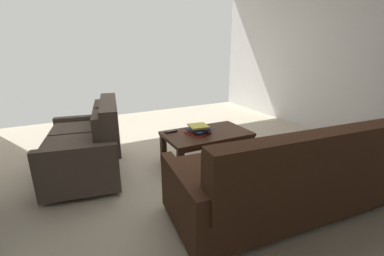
% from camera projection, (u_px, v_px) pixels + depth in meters
% --- Properties ---
extents(ground_plane, '(5.39, 5.95, 0.01)m').
position_uv_depth(ground_plane, '(191.00, 166.00, 3.37)').
color(ground_plane, beige).
extents(wall_left, '(0.12, 5.95, 2.56)m').
position_uv_depth(wall_left, '(342.00, 59.00, 4.13)').
color(wall_left, silver).
rests_on(wall_left, ground).
extents(sofa_main, '(2.07, 1.03, 0.88)m').
position_uv_depth(sofa_main, '(284.00, 178.00, 2.33)').
color(sofa_main, black).
rests_on(sofa_main, ground).
extents(loveseat_near, '(1.00, 1.37, 0.88)m').
position_uv_depth(loveseat_near, '(89.00, 145.00, 3.07)').
color(loveseat_near, black).
rests_on(loveseat_near, ground).
extents(coffee_table, '(1.09, 0.64, 0.43)m').
position_uv_depth(coffee_table, '(207.00, 137.00, 3.36)').
color(coffee_table, '#3D2316').
rests_on(coffee_table, ground).
extents(end_table, '(0.43, 0.43, 0.57)m').
position_uv_depth(end_table, '(363.00, 154.00, 2.62)').
color(end_table, '#472D1C').
rests_on(end_table, ground).
extents(coffee_mug, '(0.10, 0.08, 0.10)m').
position_uv_depth(coffee_mug, '(360.00, 138.00, 2.58)').
color(coffee_mug, white).
rests_on(coffee_mug, end_table).
extents(book_stack, '(0.32, 0.33, 0.10)m').
position_uv_depth(book_stack, '(199.00, 129.00, 3.29)').
color(book_stack, '#C63833').
rests_on(book_stack, coffee_table).
extents(tv_remote, '(0.16, 0.05, 0.02)m').
position_uv_depth(tv_remote, '(171.00, 132.00, 3.33)').
color(tv_remote, black).
rests_on(tv_remote, coffee_table).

